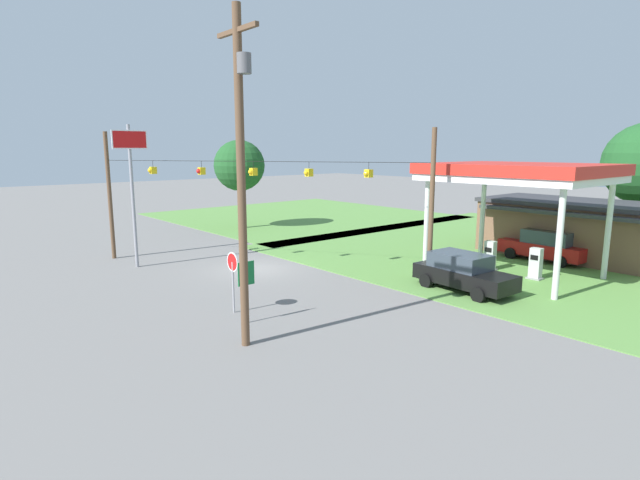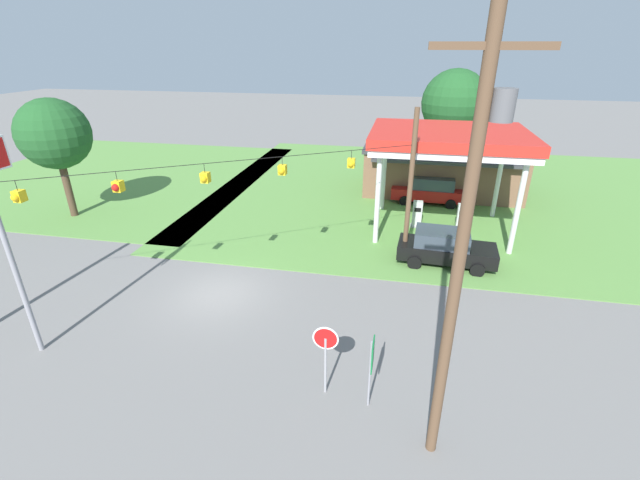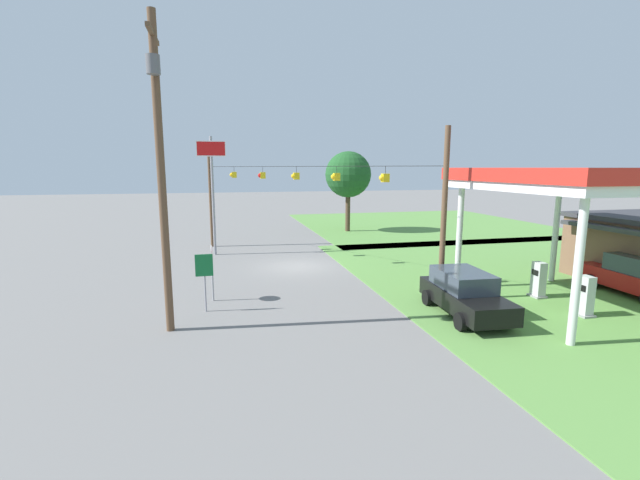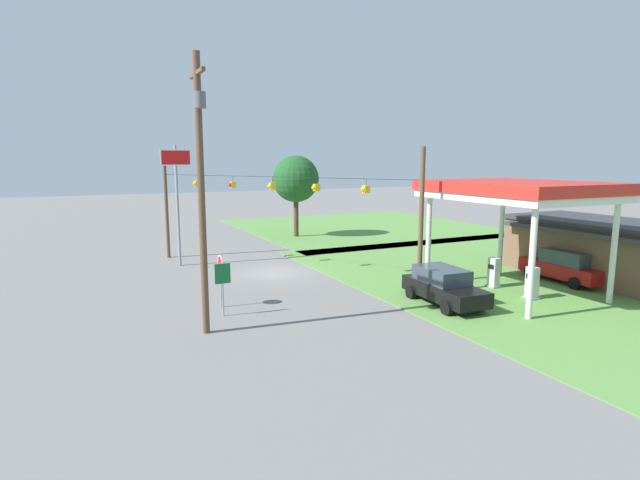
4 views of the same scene
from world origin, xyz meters
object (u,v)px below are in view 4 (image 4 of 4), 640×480
(stop_sign_roadside, at_px, (220,270))
(tree_west_verge, at_px, (296,179))
(gas_station_canopy, at_px, (517,192))
(car_at_pumps_front, at_px, (444,286))
(car_at_pumps_rear, at_px, (565,266))
(utility_pole_main, at_px, (201,182))
(route_sign, at_px, (223,279))
(fuel_pump_far, at_px, (532,284))
(fuel_pump_near, at_px, (494,274))
(stop_sign_overhead, at_px, (177,184))
(gas_station_store, at_px, (610,251))

(stop_sign_roadside, distance_m, tree_west_verge, 22.38)
(gas_station_canopy, xyz_separation_m, car_at_pumps_front, (0.04, -4.55, -4.38))
(car_at_pumps_front, bearing_deg, car_at_pumps_rear, 96.57)
(utility_pole_main, bearing_deg, route_sign, 146.97)
(fuel_pump_far, xyz_separation_m, utility_pole_main, (-2.18, -15.78, 5.27))
(car_at_pumps_front, xyz_separation_m, stop_sign_roadside, (-4.21, -9.76, 0.90))
(gas_station_canopy, xyz_separation_m, tree_west_verge, (-22.84, -2.43, -0.10))
(route_sign, bearing_deg, fuel_pump_near, 84.24)
(gas_station_canopy, xyz_separation_m, stop_sign_overhead, (-14.62, -14.29, 0.10))
(stop_sign_roadside, bearing_deg, fuel_pump_far, -110.86)
(utility_pole_main, xyz_separation_m, tree_west_verge, (-21.94, 13.35, -0.87))
(tree_west_verge, bearing_deg, stop_sign_roadside, -32.46)
(fuel_pump_near, height_order, stop_sign_overhead, stop_sign_overhead)
(route_sign, bearing_deg, stop_sign_roadside, 169.07)
(fuel_pump_far, bearing_deg, fuel_pump_near, 180.00)
(car_at_pumps_rear, xyz_separation_m, route_sign, (-2.35, -19.13, 0.75))
(car_at_pumps_front, xyz_separation_m, car_at_pumps_rear, (-0.44, 9.09, 0.05))
(gas_station_canopy, distance_m, stop_sign_overhead, 20.44)
(stop_sign_overhead, relative_size, tree_west_verge, 1.08)
(route_sign, bearing_deg, gas_station_canopy, 79.32)
(gas_station_canopy, distance_m, route_sign, 15.26)
(stop_sign_roadside, relative_size, tree_west_verge, 0.34)
(fuel_pump_near, relative_size, stop_sign_roadside, 0.66)
(car_at_pumps_rear, relative_size, stop_sign_roadside, 2.00)
(gas_station_canopy, height_order, gas_station_store, gas_station_canopy)
(route_sign, relative_size, tree_west_verge, 0.33)
(fuel_pump_near, distance_m, tree_west_verge, 22.14)
(car_at_pumps_rear, xyz_separation_m, stop_sign_overhead, (-14.22, -18.83, 4.43))
(gas_station_canopy, xyz_separation_m, gas_station_store, (0.44, 7.15, -3.55))
(gas_station_store, relative_size, car_at_pumps_rear, 2.25)
(car_at_pumps_front, height_order, utility_pole_main, utility_pole_main)
(gas_station_store, xyz_separation_m, car_at_pumps_front, (-0.40, -11.69, -0.84))
(route_sign, bearing_deg, tree_west_verge, 148.84)
(stop_sign_overhead, bearing_deg, fuel_pump_far, 41.94)
(gas_station_canopy, distance_m, stop_sign_roadside, 15.30)
(tree_west_verge, bearing_deg, fuel_pump_far, 5.75)
(route_sign, xyz_separation_m, tree_west_verge, (-20.09, 12.15, 3.48))
(car_at_pumps_rear, xyz_separation_m, stop_sign_roadside, (-3.77, -18.85, 0.85))
(car_at_pumps_rear, xyz_separation_m, utility_pole_main, (-0.50, -20.33, 5.09))
(fuel_pump_far, relative_size, car_at_pumps_front, 0.34)
(gas_station_store, distance_m, fuel_pump_far, 7.27)
(gas_station_canopy, height_order, car_at_pumps_rear, gas_station_canopy)
(car_at_pumps_rear, height_order, stop_sign_roadside, stop_sign_roadside)
(gas_station_canopy, xyz_separation_m, utility_pole_main, (-0.90, -15.78, 0.76))
(car_at_pumps_front, distance_m, route_sign, 10.45)
(car_at_pumps_rear, height_order, utility_pole_main, utility_pole_main)
(fuel_pump_far, bearing_deg, utility_pole_main, -97.87)
(gas_station_canopy, height_order, stop_sign_roadside, gas_station_canopy)
(fuel_pump_near, relative_size, utility_pole_main, 0.15)
(fuel_pump_near, bearing_deg, car_at_pumps_front, -73.83)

